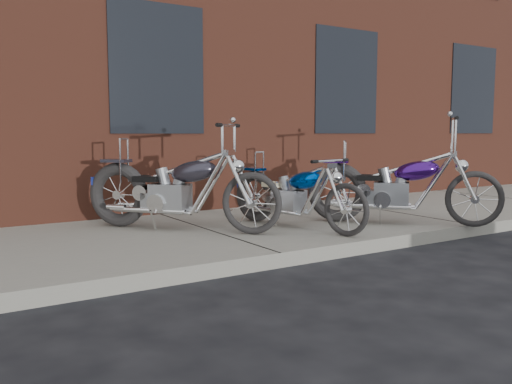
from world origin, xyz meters
TOP-DOWN VIEW (x-y plane):
  - ground at (0.00, 0.00)m, footprint 120.00×120.00m
  - sidewalk at (0.00, 1.50)m, footprint 22.00×3.00m
  - building_brick at (0.00, 8.00)m, footprint 22.00×10.00m
  - chopper_purple at (2.24, 0.58)m, footprint 1.72×1.85m
  - chopper_blue at (0.95, 1.07)m, footprint 0.64×2.07m
  - chopper_third at (-0.31, 1.70)m, footprint 1.68×1.99m

SIDE VIEW (x-z plane):
  - ground at x=0.00m, z-range 0.00..0.00m
  - sidewalk at x=0.00m, z-range 0.00..0.15m
  - chopper_blue at x=0.95m, z-range 0.07..0.98m
  - chopper_purple at x=2.24m, z-range -0.09..1.26m
  - chopper_third at x=-0.31m, z-range -0.03..1.23m
  - building_brick at x=0.00m, z-range 0.00..8.00m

